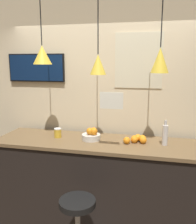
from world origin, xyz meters
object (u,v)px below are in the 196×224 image
at_px(bar_stool, 78,222).
at_px(fruit_bowl, 92,135).
at_px(juice_bottle, 165,135).
at_px(spread_jar, 58,133).
at_px(mounted_tv, 36,68).

bearing_deg(bar_stool, fruit_bowl, 93.18).
bearing_deg(juice_bottle, spread_jar, 180.00).
relative_size(bar_stool, fruit_bowl, 3.29).
xyz_separation_m(bar_stool, juice_bottle, (0.81, 0.70, 0.74)).
bearing_deg(spread_jar, juice_bottle, -0.00).
relative_size(bar_stool, spread_jar, 6.38).
bearing_deg(spread_jar, mounted_tv, 139.31).
bearing_deg(juice_bottle, bar_stool, -139.01).
bearing_deg(spread_jar, fruit_bowl, -0.08).
xyz_separation_m(bar_stool, spread_jar, (-0.47, 0.70, 0.68)).
bearing_deg(bar_stool, mounted_tv, 130.19).
height_order(bar_stool, mounted_tv, mounted_tv).
bearing_deg(spread_jar, bar_stool, -56.00).
xyz_separation_m(bar_stool, fruit_bowl, (-0.04, 0.70, 0.68)).
xyz_separation_m(fruit_bowl, spread_jar, (-0.43, 0.00, -0.00)).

